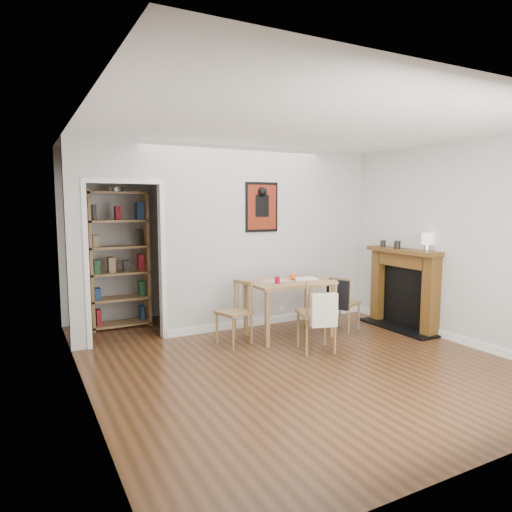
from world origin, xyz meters
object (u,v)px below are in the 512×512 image
chair_right (344,303)px  red_glass (277,280)px  fireplace (404,286)px  orange_fruit (293,277)px  ceramic_jar_b (383,244)px  chair_left (234,313)px  dining_table (289,288)px  mantel_lamp (427,240)px  ceramic_jar_a (397,245)px  chair_front (317,314)px  notebook (305,279)px  bookshelf (119,260)px

chair_right → red_glass: 1.16m
fireplace → orange_fruit: fireplace is taller
orange_fruit → ceramic_jar_b: size_ratio=0.86×
chair_left → orange_fruit: (0.90, 0.03, 0.40)m
chair_right → dining_table: bearing=171.5°
mantel_lamp → ceramic_jar_a: (-0.11, 0.44, -0.10)m
orange_fruit → mantel_lamp: mantel_lamp is taller
mantel_lamp → ceramic_jar_a: bearing=104.3°
chair_front → ceramic_jar_a: 1.84m
dining_table → red_glass: red_glass is taller
fireplace → mantel_lamp: 0.79m
red_glass → notebook: 0.52m
ceramic_jar_b → orange_fruit: bearing=175.9°
red_glass → ceramic_jar_a: 1.91m
mantel_lamp → ceramic_jar_b: 0.74m
chair_front → orange_fruit: bearing=80.4°
dining_table → chair_left: bearing=178.7°
dining_table → chair_right: 0.90m
chair_right → ceramic_jar_b: 1.11m
chair_right → ceramic_jar_b: size_ratio=7.79×
chair_left → ceramic_jar_b: bearing=-1.9°
bookshelf → ceramic_jar_b: bearing=-24.9°
dining_table → chair_left: 0.85m
fireplace → orange_fruit: 1.69m
bookshelf → fireplace: 4.16m
red_glass → orange_fruit: red_glass is taller
fireplace → mantel_lamp: size_ratio=5.08×
bookshelf → mantel_lamp: bearing=-33.0°
fireplace → notebook: bearing=163.3°
bookshelf → red_glass: bearing=-44.9°
orange_fruit → ceramic_jar_a: (1.51, -0.40, 0.41)m
chair_left → notebook: size_ratio=2.57×
orange_fruit → ceramic_jar_a: size_ratio=0.77×
dining_table → bookshelf: (-1.93, 1.58, 0.31)m
dining_table → red_glass: size_ratio=12.33×
chair_left → bookshelf: size_ratio=0.41×
bookshelf → red_glass: bookshelf is taller
dining_table → chair_right: (0.85, -0.13, -0.27)m
ceramic_jar_b → bookshelf: bearing=155.1°
chair_right → chair_front: 1.05m
notebook → ceramic_jar_b: size_ratio=3.18×
fireplace → ceramic_jar_b: 0.70m
fireplace → ceramic_jar_b: size_ratio=12.51×
dining_table → ceramic_jar_a: (1.61, -0.35, 0.54)m
chair_right → ceramic_jar_b: bearing=4.8°
chair_front → notebook: 0.83m
chair_right → notebook: 0.70m
bookshelf → fireplace: (3.63, -2.00, -0.37)m
chair_front → bookshelf: 3.01m
fireplace → ceramic_jar_b: (-0.09, 0.36, 0.59)m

